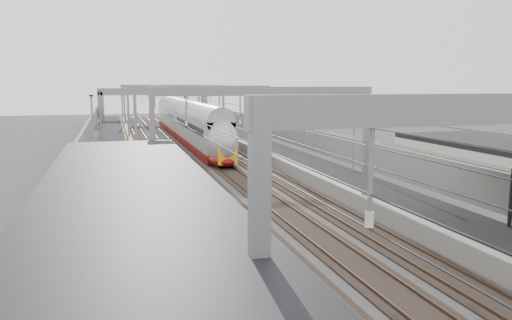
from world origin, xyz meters
TOP-DOWN VIEW (x-y plane):
  - platform_left at (-8.00, 45.00)m, footprint 4.00×120.00m
  - platform_right at (8.00, 45.00)m, footprint 4.00×120.00m
  - tracks at (0.00, 45.00)m, footprint 11.40×140.00m
  - overhead_line at (0.00, 51.62)m, footprint 13.00×140.00m
  - canopy_left at (-8.02, 2.99)m, footprint 4.40×30.00m
  - overbridge at (0.00, 100.00)m, footprint 22.00×2.20m
  - wall_left at (-11.20, 45.00)m, footprint 0.30×120.00m
  - wall_right at (11.20, 45.00)m, footprint 0.30×120.00m
  - train at (1.50, 62.41)m, footprint 2.84×51.67m
  - signal_green at (-5.20, 65.55)m, footprint 0.32×0.32m
  - signal_red_near at (3.20, 72.04)m, footprint 0.32×0.32m
  - signal_red_far at (5.40, 67.61)m, footprint 0.32×0.32m

SIDE VIEW (x-z plane):
  - tracks at x=0.00m, z-range -0.05..0.15m
  - platform_left at x=-8.00m, z-range 0.00..1.00m
  - platform_right at x=8.00m, z-range 0.00..1.00m
  - wall_left at x=-11.20m, z-range 0.00..3.20m
  - wall_right at x=11.20m, z-range 0.00..3.20m
  - train at x=1.50m, z-range -0.05..4.43m
  - signal_green at x=-5.20m, z-range 0.68..4.15m
  - signal_red_near at x=3.20m, z-range 0.68..4.15m
  - signal_red_far at x=5.40m, z-range 0.68..4.15m
  - canopy_left at x=-8.02m, z-range 2.97..7.21m
  - overbridge at x=0.00m, z-range 1.86..8.76m
  - overhead_line at x=0.00m, z-range 2.84..9.44m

